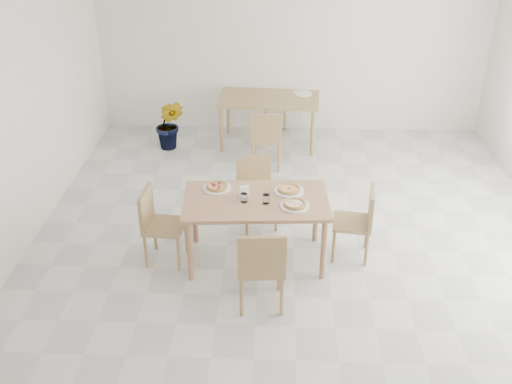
{
  "coord_description": "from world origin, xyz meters",
  "views": [
    {
      "loc": [
        -0.2,
        -5.63,
        3.81
      ],
      "look_at": [
        -0.41,
        -0.22,
        0.84
      ],
      "focal_mm": 42.0,
      "sensor_mm": 36.0,
      "label": 1
    }
  ],
  "objects_px": {
    "chair_south": "(261,264)",
    "napkin_holder": "(244,192)",
    "chair_west": "(157,221)",
    "plate_mushroom": "(295,206)",
    "chair_north": "(256,187)",
    "pizza_margherita": "(289,189)",
    "plate_margherita": "(289,191)",
    "plate_empty": "(303,93)",
    "tumbler_b": "(244,198)",
    "chair_back_s": "(267,136)",
    "chair_back_n": "(273,100)",
    "pizza_mushroom": "(295,204)",
    "chair_east": "(360,218)",
    "main_table": "(256,206)",
    "plate_pepperoni": "(217,188)",
    "tumbler_a": "(266,199)",
    "potted_plant": "(170,124)",
    "pizza_pepperoni": "(217,186)",
    "second_table": "(269,103)"
  },
  "relations": [
    {
      "from": "tumbler_b",
      "to": "potted_plant",
      "type": "bearing_deg",
      "value": 113.8
    },
    {
      "from": "pizza_pepperoni",
      "to": "tumbler_b",
      "type": "relative_size",
      "value": 3.24
    },
    {
      "from": "chair_east",
      "to": "chair_back_s",
      "type": "bearing_deg",
      "value": -146.56
    },
    {
      "from": "plate_pepperoni",
      "to": "pizza_margherita",
      "type": "distance_m",
      "value": 0.77
    },
    {
      "from": "tumbler_b",
      "to": "plate_empty",
      "type": "relative_size",
      "value": 0.34
    },
    {
      "from": "main_table",
      "to": "chair_back_s",
      "type": "relative_size",
      "value": 1.8
    },
    {
      "from": "main_table",
      "to": "pizza_pepperoni",
      "type": "height_order",
      "value": "pizza_pepperoni"
    },
    {
      "from": "napkin_holder",
      "to": "chair_back_n",
      "type": "distance_m",
      "value": 3.8
    },
    {
      "from": "pizza_margherita",
      "to": "pizza_pepperoni",
      "type": "relative_size",
      "value": 0.85
    },
    {
      "from": "plate_pepperoni",
      "to": "potted_plant",
      "type": "xyz_separation_m",
      "value": [
        -0.98,
        2.65,
        -0.37
      ]
    },
    {
      "from": "chair_south",
      "to": "potted_plant",
      "type": "xyz_separation_m",
      "value": [
        -1.49,
        3.68,
        -0.13
      ]
    },
    {
      "from": "chair_east",
      "to": "plate_mushroom",
      "type": "distance_m",
      "value": 0.8
    },
    {
      "from": "pizza_margherita",
      "to": "main_table",
      "type": "bearing_deg",
      "value": -152.66
    },
    {
      "from": "chair_north",
      "to": "plate_margherita",
      "type": "distance_m",
      "value": 0.75
    },
    {
      "from": "chair_west",
      "to": "tumbler_b",
      "type": "distance_m",
      "value": 0.98
    },
    {
      "from": "plate_margherita",
      "to": "plate_empty",
      "type": "bearing_deg",
      "value": 85.65
    },
    {
      "from": "plate_pepperoni",
      "to": "pizza_mushroom",
      "type": "xyz_separation_m",
      "value": [
        0.83,
        -0.34,
        0.02
      ]
    },
    {
      "from": "chair_east",
      "to": "plate_pepperoni",
      "type": "distance_m",
      "value": 1.56
    },
    {
      "from": "pizza_margherita",
      "to": "chair_back_s",
      "type": "distance_m",
      "value": 2.1
    },
    {
      "from": "chair_west",
      "to": "main_table",
      "type": "bearing_deg",
      "value": -83.17
    },
    {
      "from": "pizza_mushroom",
      "to": "second_table",
      "type": "distance_m",
      "value": 3.24
    },
    {
      "from": "chair_north",
      "to": "plate_empty",
      "type": "relative_size",
      "value": 3.03
    },
    {
      "from": "chair_south",
      "to": "chair_back_s",
      "type": "xyz_separation_m",
      "value": [
        -0.03,
        3.07,
        -0.02
      ]
    },
    {
      "from": "napkin_holder",
      "to": "second_table",
      "type": "relative_size",
      "value": 0.08
    },
    {
      "from": "chair_north",
      "to": "chair_east",
      "type": "bearing_deg",
      "value": -47.12
    },
    {
      "from": "chair_south",
      "to": "pizza_mushroom",
      "type": "xyz_separation_m",
      "value": [
        0.32,
        0.69,
        0.26
      ]
    },
    {
      "from": "plate_pepperoni",
      "to": "pizza_mushroom",
      "type": "distance_m",
      "value": 0.89
    },
    {
      "from": "chair_east",
      "to": "second_table",
      "type": "bearing_deg",
      "value": -153.64
    },
    {
      "from": "chair_south",
      "to": "napkin_holder",
      "type": "xyz_separation_m",
      "value": [
        -0.21,
        0.88,
        0.29
      ]
    },
    {
      "from": "chair_north",
      "to": "tumbler_a",
      "type": "bearing_deg",
      "value": -97.74
    },
    {
      "from": "potted_plant",
      "to": "pizza_pepperoni",
      "type": "bearing_deg",
      "value": -69.68
    },
    {
      "from": "chair_south",
      "to": "chair_back_n",
      "type": "height_order",
      "value": "chair_south"
    },
    {
      "from": "chair_west",
      "to": "plate_mushroom",
      "type": "xyz_separation_m",
      "value": [
        1.45,
        -0.09,
        0.27
      ]
    },
    {
      "from": "plate_margherita",
      "to": "pizza_mushroom",
      "type": "relative_size",
      "value": 1.01
    },
    {
      "from": "pizza_margherita",
      "to": "tumbler_a",
      "type": "relative_size",
      "value": 2.67
    },
    {
      "from": "potted_plant",
      "to": "plate_pepperoni",
      "type": "bearing_deg",
      "value": -69.68
    },
    {
      "from": "plate_mushroom",
      "to": "chair_back_s",
      "type": "relative_size",
      "value": 0.35
    },
    {
      "from": "chair_north",
      "to": "pizza_margherita",
      "type": "height_order",
      "value": "chair_north"
    },
    {
      "from": "chair_west",
      "to": "plate_empty",
      "type": "relative_size",
      "value": 3.06
    },
    {
      "from": "plate_margherita",
      "to": "plate_pepperoni",
      "type": "distance_m",
      "value": 0.77
    },
    {
      "from": "pizza_mushroom",
      "to": "napkin_holder",
      "type": "bearing_deg",
      "value": 160.61
    },
    {
      "from": "chair_back_n",
      "to": "chair_back_s",
      "type": "bearing_deg",
      "value": -101.57
    },
    {
      "from": "chair_back_s",
      "to": "plate_empty",
      "type": "bearing_deg",
      "value": -114.93
    },
    {
      "from": "plate_margherita",
      "to": "tumbler_b",
      "type": "xyz_separation_m",
      "value": [
        -0.47,
        -0.23,
        0.04
      ]
    },
    {
      "from": "main_table",
      "to": "tumbler_a",
      "type": "relative_size",
      "value": 16.16
    },
    {
      "from": "chair_north",
      "to": "chair_back_n",
      "type": "bearing_deg",
      "value": 70.16
    },
    {
      "from": "pizza_margherita",
      "to": "potted_plant",
      "type": "xyz_separation_m",
      "value": [
        -1.75,
        2.68,
        -0.39
      ]
    },
    {
      "from": "chair_west",
      "to": "chair_back_n",
      "type": "distance_m",
      "value": 4.04
    },
    {
      "from": "chair_back_s",
      "to": "main_table",
      "type": "bearing_deg",
      "value": 90.63
    },
    {
      "from": "pizza_margherita",
      "to": "potted_plant",
      "type": "height_order",
      "value": "pizza_margherita"
    }
  ]
}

